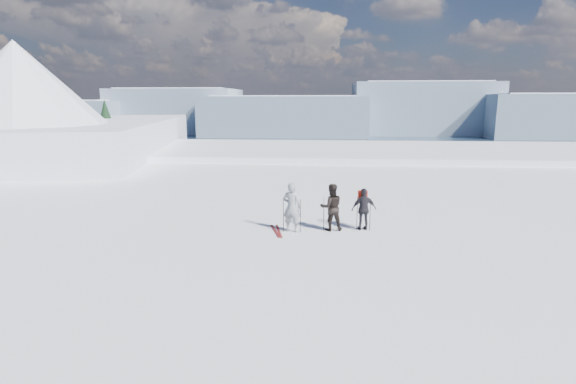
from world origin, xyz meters
name	(u,v)px	position (x,y,z in m)	size (l,w,h in m)	color
lake_basin	(332,219)	(0.00, 30.00, -6.50)	(820.00, 820.00, 71.62)	white
far_mountain_range	(354,112)	(29.60, 454.78, -7.19)	(770.00, 110.00, 53.00)	slate
near_ridge	(64,186)	(-26.56, 29.34, -3.48)	(31.37, 35.68, 25.62)	white
skier_grey	(292,207)	(-2.06, 4.00, 0.95)	(0.69, 0.45, 1.90)	gray
skier_dark	(331,207)	(-0.56, 4.28, 0.91)	(0.88, 0.69, 1.81)	black
skier_pack	(364,209)	(0.69, 4.45, 0.81)	(0.95, 0.40, 1.63)	black
backpack	(363,181)	(0.65, 4.69, 1.87)	(0.35, 0.20, 0.49)	red
ski_poles	(329,215)	(-0.66, 4.16, 0.64)	(3.31, 0.49, 1.32)	black
skis_loose	(277,231)	(-2.61, 3.94, 0.01)	(0.64, 1.68, 0.03)	black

